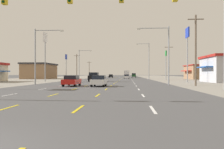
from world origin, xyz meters
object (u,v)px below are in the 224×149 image
(streetlight_left_row_1, at_px, (80,62))
(pole_sign_right_row_2, at_px, (166,59))
(sedan_inner_left_near, at_px, (72,81))
(streetlight_right_row_1, at_px, (148,59))
(sedan_inner_right_midfar, at_px, (126,77))
(pole_sign_left_row_1, at_px, (45,44))
(pole_sign_right_row_1, at_px, (187,40))
(sedan_center_turn_nearest, at_px, (99,81))
(suv_far_right_farthest, at_px, (134,75))
(suv_inner_left_mid, at_px, (94,77))
(streetlight_left_row_0, at_px, (39,52))
(streetlight_right_row_0, at_px, (165,50))
(sedan_inner_left_far, at_px, (111,76))
(pole_sign_left_row_2, at_px, (66,61))
(box_truck_inner_right_farther, at_px, (127,74))

(streetlight_left_row_1, bearing_deg, pole_sign_right_row_2, 0.25)
(sedan_inner_left_near, height_order, streetlight_right_row_1, streetlight_right_row_1)
(sedan_inner_left_near, relative_size, sedan_inner_right_midfar, 1.00)
(pole_sign_left_row_1, xyz_separation_m, pole_sign_right_row_1, (30.22, -2.38, 0.36))
(sedan_center_turn_nearest, distance_m, pole_sign_right_row_2, 42.12)
(suv_far_right_farthest, bearing_deg, suv_inner_left_mid, -98.77)
(pole_sign_right_row_2, distance_m, streetlight_left_row_1, 24.75)
(sedan_inner_right_midfar, bearing_deg, sedan_center_turn_nearest, -93.60)
(streetlight_left_row_0, bearing_deg, sedan_center_turn_nearest, -24.73)
(suv_far_right_farthest, distance_m, streetlight_right_row_0, 82.45)
(pole_sign_right_row_2, xyz_separation_m, streetlight_right_row_0, (-5.41, -34.55, -0.87))
(sedan_inner_left_near, relative_size, streetlight_left_row_0, 0.52)
(sedan_inner_left_far, relative_size, pole_sign_left_row_1, 0.42)
(sedan_inner_right_midfar, distance_m, pole_sign_right_row_1, 38.18)
(sedan_inner_left_far, distance_m, pole_sign_left_row_2, 28.30)
(sedan_inner_left_far, distance_m, pole_sign_right_row_2, 40.51)
(pole_sign_left_row_1, relative_size, streetlight_right_row_0, 1.23)
(box_truck_inner_right_farther, bearing_deg, sedan_inner_left_near, -94.79)
(sedan_inner_right_midfar, distance_m, sedan_inner_left_far, 22.41)
(pole_sign_right_row_1, distance_m, streetlight_right_row_0, 15.63)
(streetlight_left_row_0, bearing_deg, streetlight_right_row_0, 0.00)
(box_truck_inner_right_farther, bearing_deg, suv_inner_left_mid, -96.16)
(sedan_inner_left_near, xyz_separation_m, suv_far_right_farthest, (10.39, 86.59, 0.27))
(pole_sign_left_row_1, height_order, streetlight_left_row_1, pole_sign_left_row_1)
(sedan_inner_left_near, relative_size, pole_sign_left_row_2, 0.54)
(sedan_inner_right_midfar, xyz_separation_m, suv_far_right_farthest, (3.31, 33.31, 0.27))
(streetlight_left_row_1, bearing_deg, suv_far_right_farthest, 70.80)
(pole_sign_left_row_1, xyz_separation_m, streetlight_right_row_1, (23.91, 18.28, -2.18))
(sedan_center_turn_nearest, bearing_deg, streetlight_right_row_1, 76.20)
(sedan_inner_left_near, xyz_separation_m, sedan_inner_left_far, (0.19, 74.60, 0.00))
(streetlight_right_row_0, relative_size, streetlight_left_row_1, 1.00)
(sedan_inner_left_far, distance_m, streetlight_right_row_0, 71.62)
(sedan_inner_left_near, bearing_deg, streetlight_left_row_1, 99.21)
(sedan_inner_left_far, xyz_separation_m, streetlight_right_row_1, (13.09, -35.88, 5.28))
(pole_sign_left_row_2, relative_size, streetlight_left_row_0, 0.97)
(sedan_inner_left_far, distance_m, box_truck_inner_right_farther, 11.45)
(suv_far_right_farthest, relative_size, pole_sign_right_row_2, 0.59)
(sedan_inner_left_near, xyz_separation_m, pole_sign_left_row_2, (-13.48, 50.44, 5.47))
(pole_sign_left_row_2, xyz_separation_m, streetlight_right_row_1, (26.77, -11.71, -0.19))
(sedan_inner_left_near, bearing_deg, pole_sign_left_row_2, 104.96)
(pole_sign_right_row_2, bearing_deg, suv_far_right_farthest, 99.58)
(pole_sign_right_row_2, relative_size, streetlight_right_row_0, 0.95)
(pole_sign_right_row_1, xyz_separation_m, streetlight_left_row_0, (-25.75, -13.78, -3.49))
(sedan_inner_left_far, height_order, pole_sign_left_row_1, pole_sign_left_row_1)
(pole_sign_right_row_2, distance_m, streetlight_right_row_1, 5.17)
(sedan_inner_left_near, height_order, sedan_inner_left_far, same)
(sedan_inner_left_far, bearing_deg, pole_sign_left_row_1, -101.29)
(streetlight_left_row_0, distance_m, streetlight_right_row_0, 19.20)
(sedan_inner_left_far, height_order, streetlight_right_row_1, streetlight_right_row_1)
(suv_inner_left_mid, xyz_separation_m, streetlight_right_row_1, (13.10, 18.22, 5.01))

